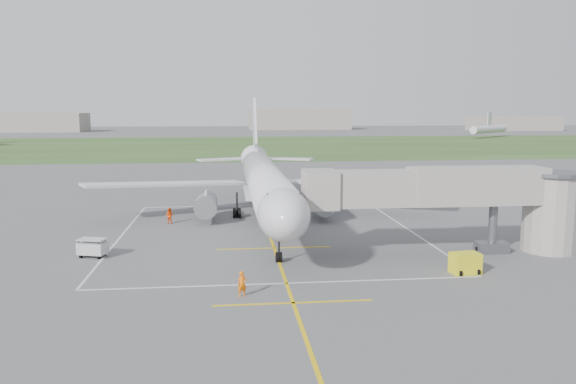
{
  "coord_description": "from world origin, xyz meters",
  "views": [
    {
      "loc": [
        -3.98,
        -57.13,
        11.88
      ],
      "look_at": [
        1.88,
        -4.0,
        4.0
      ],
      "focal_mm": 35.0,
      "sensor_mm": 36.0,
      "label": 1
    }
  ],
  "objects": [
    {
      "name": "distant_aircraft",
      "position": [
        7.24,
        160.19,
        3.59
      ],
      "size": [
        227.24,
        50.3,
        8.85
      ],
      "color": "silver",
      "rests_on": "ground"
    },
    {
      "name": "ramp_worker_wing",
      "position": [
        -10.03,
        1.82,
        0.84
      ],
      "size": [
        0.98,
        0.86,
        1.68
      ],
      "primitive_type": "imported",
      "rotation": [
        0.0,
        0.0,
        2.82
      ],
      "color": "#FF4908",
      "rests_on": "ground"
    },
    {
      "name": "apron_markings",
      "position": [
        0.0,
        -5.82,
        0.01
      ],
      "size": [
        28.2,
        60.0,
        0.01
      ],
      "color": "#DFB80D",
      "rests_on": "ground"
    },
    {
      "name": "distant_hangars",
      "position": [
        -16.15,
        265.19,
        5.17
      ],
      "size": [
        345.0,
        49.0,
        12.0
      ],
      "color": "gray",
      "rests_on": "ground"
    },
    {
      "name": "ground",
      "position": [
        0.0,
        0.0,
        0.0
      ],
      "size": [
        700.0,
        700.0,
        0.0
      ],
      "primitive_type": "plane",
      "color": "#58585A",
      "rests_on": "ground"
    },
    {
      "name": "airliner",
      "position": [
        -0.0,
        0.75,
        4.39
      ],
      "size": [
        38.93,
        46.75,
        13.52
      ],
      "color": "silver",
      "rests_on": "ground"
    },
    {
      "name": "ramp_worker_nose",
      "position": [
        -3.1,
        -22.4,
        0.82
      ],
      "size": [
        0.68,
        0.54,
        1.64
      ],
      "primitive_type": "imported",
      "rotation": [
        0.0,
        0.0,
        0.26
      ],
      "color": "orange",
      "rests_on": "ground"
    },
    {
      "name": "gpu_unit",
      "position": [
        13.25,
        -19.07,
        0.76
      ],
      "size": [
        2.18,
        1.65,
        1.53
      ],
      "rotation": [
        0.0,
        0.0,
        0.12
      ],
      "color": "yellow",
      "rests_on": "ground"
    },
    {
      "name": "baggage_cart",
      "position": [
        -14.9,
        -11.33,
        0.77
      ],
      "size": [
        2.46,
        1.88,
        1.51
      ],
      "rotation": [
        0.0,
        0.0,
        -0.3
      ],
      "color": "silver",
      "rests_on": "ground"
    },
    {
      "name": "jet_bridge",
      "position": [
        15.72,
        -13.5,
        4.74
      ],
      "size": [
        23.4,
        5.0,
        7.2
      ],
      "color": "gray",
      "rests_on": "ground"
    },
    {
      "name": "grass_strip",
      "position": [
        0.0,
        130.0,
        0.01
      ],
      "size": [
        700.0,
        120.0,
        0.02
      ],
      "primitive_type": "cube",
      "color": "#2E4D21",
      "rests_on": "ground"
    }
  ]
}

